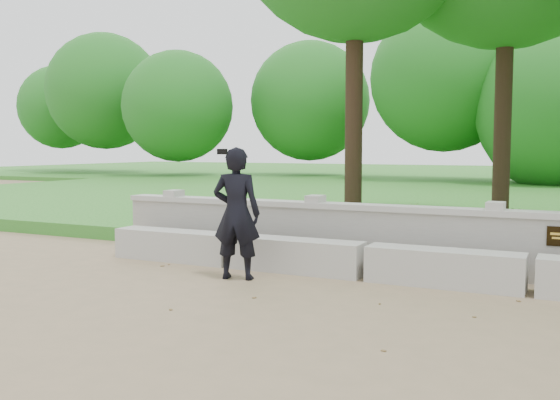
{
  "coord_description": "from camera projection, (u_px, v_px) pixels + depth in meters",
  "views": [
    {
      "loc": [
        0.5,
        -5.74,
        1.7
      ],
      "look_at": [
        -2.94,
        1.3,
        1.03
      ],
      "focal_mm": 40.0,
      "sensor_mm": 36.0,
      "label": 1
    }
  ],
  "objects": [
    {
      "name": "man_main",
      "position": [
        236.0,
        213.0,
        7.99
      ],
      "size": [
        0.7,
        0.63,
        1.7
      ],
      "color": "black",
      "rests_on": "ground"
    },
    {
      "name": "shrub_b",
      "position": [
        514.0,
        231.0,
        8.56
      ],
      "size": [
        0.43,
        0.42,
        0.61
      ],
      "primitive_type": "imported",
      "rotation": [
        0.0,
        0.0,
        2.42
      ],
      "color": "#42832C",
      "rests_on": "lawn"
    },
    {
      "name": "concrete_bench",
      "position": [
        531.0,
        275.0,
        7.19
      ],
      "size": [
        11.9,
        0.45,
        0.45
      ],
      "color": "#B1AFA7",
      "rests_on": "ground"
    },
    {
      "name": "parapet_wall",
      "position": [
        536.0,
        246.0,
        7.79
      ],
      "size": [
        12.5,
        0.35,
        0.9
      ],
      "color": "#A7A49D",
      "rests_on": "ground"
    },
    {
      "name": "shrub_d",
      "position": [
        410.0,
        221.0,
        9.84
      ],
      "size": [
        0.43,
        0.43,
        0.58
      ],
      "primitive_type": "imported",
      "rotation": [
        0.0,
        0.0,
        5.5
      ],
      "color": "#42832C",
      "rests_on": "lawn"
    },
    {
      "name": "ground",
      "position": [
        514.0,
        340.0,
        5.51
      ],
      "size": [
        80.0,
        80.0,
        0.0
      ],
      "primitive_type": "plane",
      "color": "#8B7455",
      "rests_on": "ground"
    },
    {
      "name": "shrub_a",
      "position": [
        347.0,
        222.0,
        9.62
      ],
      "size": [
        0.37,
        0.34,
        0.58
      ],
      "primitive_type": "imported",
      "rotation": [
        0.0,
        0.0,
        0.54
      ],
      "color": "#42832C",
      "rests_on": "lawn"
    }
  ]
}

